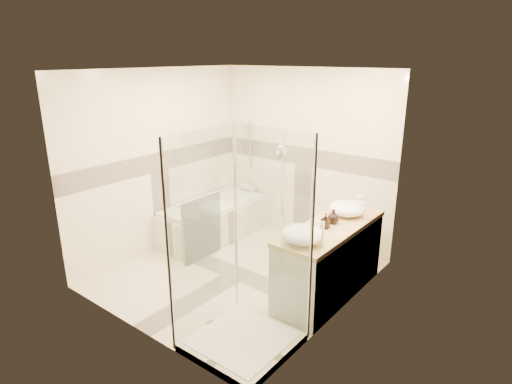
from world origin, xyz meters
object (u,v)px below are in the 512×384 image
Objects in this scene: bathtub at (213,218)px; vessel_sink_near at (347,208)px; shower_enclosure at (238,292)px; amenity_bottle_a at (326,221)px; vessel_sink_far at (303,234)px; amenity_bottle_b at (333,216)px; vanity at (329,260)px.

bathtub is 4.00× the size of vessel_sink_near.
shower_enclosure reaches higher than amenity_bottle_a.
bathtub is at bearing 167.87° from amenity_bottle_a.
amenity_bottle_a is (0.00, 0.47, -0.00)m from vessel_sink_far.
vessel_sink_near reaches higher than bathtub.
amenity_bottle_b is (0.00, 0.18, -0.00)m from amenity_bottle_a.
shower_enclosure is at bearing -111.44° from vessel_sink_far.
vessel_sink_far is at bearing -91.99° from vanity.
vanity reaches higher than bathtub.
amenity_bottle_a is 0.18m from amenity_bottle_b.
vessel_sink_far is at bearing -90.00° from amenity_bottle_a.
amenity_bottle_a is (2.13, -0.46, 0.63)m from bathtub.
amenity_bottle_a is at bearing -12.13° from bathtub.
vessel_sink_far is at bearing 68.56° from shower_enclosure.
amenity_bottle_b is (-0.02, 0.07, 0.51)m from vanity.
amenity_bottle_b is (0.27, 1.34, 0.43)m from shower_enclosure.
vessel_sink_near is 2.56× the size of amenity_bottle_b.
shower_enclosure is 1.43m from amenity_bottle_b.
shower_enclosure is at bearing -101.52° from amenity_bottle_b.
vanity is 3.81× the size of vessel_sink_near.
vessel_sink_near is 0.97m from vessel_sink_far.
shower_enclosure is 12.28× the size of amenity_bottle_b.
vessel_sink_near is at bearing 90.00° from vessel_sink_far.
bathtub is 2.27m from amenity_bottle_a.
amenity_bottle_a is at bearing -90.00° from vessel_sink_near.
bathtub is 2.22m from vessel_sink_near.
vessel_sink_near is at bearing 1.30° from bathtub.
vanity is at bearing -73.59° from amenity_bottle_b.
shower_enclosure is 1.74m from vessel_sink_near.
amenity_bottle_b is at bearing 90.00° from vessel_sink_far.
amenity_bottle_a reaches higher than amenity_bottle_b.
vessel_sink_far is at bearing -23.49° from bathtub.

